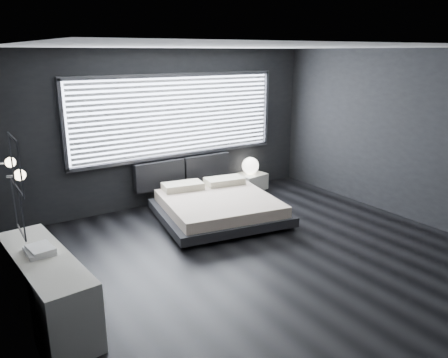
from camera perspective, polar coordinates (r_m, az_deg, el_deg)
room at (r=5.76m, az=4.63°, el=2.77°), size 6.04×6.00×2.80m
window at (r=8.08m, az=-6.04°, el=8.17°), size 4.14×0.09×1.52m
headboard at (r=8.27m, az=-5.29°, el=1.01°), size 1.96×0.16×0.52m
sconce_near at (r=4.65m, az=-25.15°, el=0.46°), size 0.18×0.11×0.11m
sconce_far at (r=5.23m, az=-26.16°, el=1.97°), size 0.18×0.11×0.11m
wall_art_upper at (r=4.00m, az=-25.56°, el=1.74°), size 0.01×0.48×0.48m
wall_art_lower at (r=4.37m, az=-25.29°, el=-3.55°), size 0.01×0.48×0.48m
bed at (r=7.37m, az=-0.77°, el=-3.55°), size 2.25×2.18×0.51m
nightstand at (r=9.03m, az=3.55°, el=-0.30°), size 0.62×0.54×0.33m
orb_lamp at (r=8.94m, az=3.46°, el=1.76°), size 0.34×0.34×0.34m
dresser at (r=5.08m, az=-22.15°, el=-12.99°), size 0.68×1.87×0.73m
book_stack at (r=4.98m, az=-22.91°, el=-8.51°), size 0.28×0.37×0.07m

